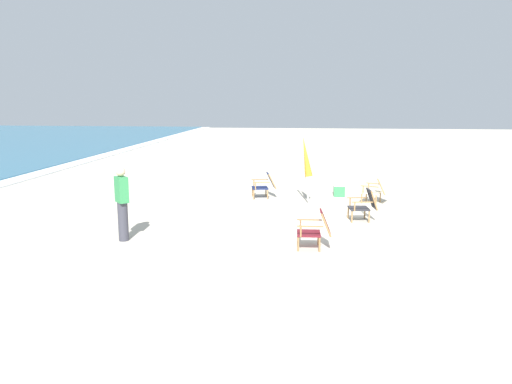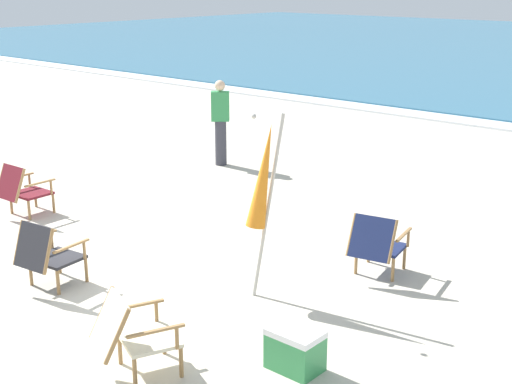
# 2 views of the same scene
# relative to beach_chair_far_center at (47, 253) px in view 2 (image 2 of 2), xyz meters

# --- Properties ---
(ground_plane) EXTENTS (80.00, 80.00, 0.00)m
(ground_plane) POSITION_rel_beach_chair_far_center_xyz_m (0.30, 0.97, -0.43)
(ground_plane) COLOR beige
(surf_band) EXTENTS (80.00, 1.10, 0.06)m
(surf_band) POSITION_rel_beach_chair_far_center_xyz_m (0.30, 12.59, -0.40)
(surf_band) COLOR white
(surf_band) RESTS_ON ground
(beach_chair_far_center) EXTENTS (0.66, 0.74, 0.82)m
(beach_chair_far_center) POSITION_rel_beach_chair_far_center_xyz_m (0.00, 0.00, 0.00)
(beach_chair_far_center) COLOR #28282D
(beach_chair_far_center) RESTS_ON ground
(beach_chair_front_right) EXTENTS (0.61, 0.72, 0.81)m
(beach_chair_front_right) POSITION_rel_beach_chair_far_center_xyz_m (-2.56, 1.26, -0.00)
(beach_chair_front_right) COLOR maroon
(beach_chair_front_right) RESTS_ON ground
(beach_chair_back_right) EXTENTS (0.71, 0.84, 0.79)m
(beach_chair_back_right) POSITION_rel_beach_chair_far_center_xyz_m (2.70, 2.78, -0.01)
(beach_chair_back_right) COLOR #19234C
(beach_chair_back_right) RESTS_ON ground
(beach_chair_front_left) EXTENTS (0.81, 0.90, 0.79)m
(beach_chair_front_left) POSITION_rel_beach_chair_far_center_xyz_m (2.22, -0.59, -0.01)
(beach_chair_front_left) COLOR beige
(beach_chair_front_left) RESTS_ON ground
(umbrella_furled_orange) EXTENTS (0.35, 0.49, 2.10)m
(umbrella_furled_orange) POSITION_rel_beach_chair_far_center_xyz_m (1.98, 1.53, 0.94)
(umbrella_furled_orange) COLOR #B7B2A8
(umbrella_furled_orange) RESTS_ON ground
(person_near_chairs) EXTENTS (0.39, 0.37, 1.63)m
(person_near_chairs) POSITION_rel_beach_chair_far_center_xyz_m (-2.42, 5.45, 0.41)
(person_near_chairs) COLOR #383842
(person_near_chairs) RESTS_ON ground
(cooler_box) EXTENTS (0.49, 0.35, 0.40)m
(cooler_box) POSITION_rel_beach_chair_far_center_xyz_m (3.28, 0.45, -0.23)
(cooler_box) COLOR #338C4C
(cooler_box) RESTS_ON ground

